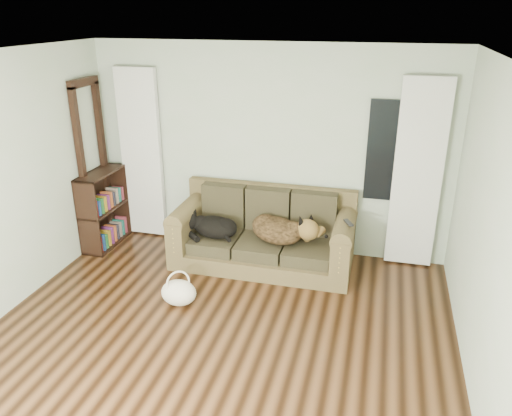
% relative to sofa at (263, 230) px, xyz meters
% --- Properties ---
extents(floor, '(5.00, 5.00, 0.00)m').
position_rel_sofa_xyz_m(floor, '(-0.07, -1.98, -0.45)').
color(floor, black).
rests_on(floor, ground).
extents(ceiling, '(5.00, 5.00, 0.00)m').
position_rel_sofa_xyz_m(ceiling, '(-0.07, -1.98, 2.15)').
color(ceiling, white).
rests_on(ceiling, ground).
extents(wall_back, '(4.50, 0.04, 2.60)m').
position_rel_sofa_xyz_m(wall_back, '(-0.07, 0.52, 0.85)').
color(wall_back, '#A4BE9D').
rests_on(wall_back, ground).
extents(wall_right, '(0.04, 5.00, 2.60)m').
position_rel_sofa_xyz_m(wall_right, '(2.18, -1.98, 0.85)').
color(wall_right, '#A4BE9D').
rests_on(wall_right, ground).
extents(curtain_left, '(0.55, 0.08, 2.25)m').
position_rel_sofa_xyz_m(curtain_left, '(-1.77, 0.44, 0.70)').
color(curtain_left, white).
rests_on(curtain_left, ground).
extents(curtain_right, '(0.55, 0.08, 2.25)m').
position_rel_sofa_xyz_m(curtain_right, '(1.73, 0.44, 0.70)').
color(curtain_right, white).
rests_on(curtain_right, ground).
extents(window_pane, '(0.50, 0.03, 1.20)m').
position_rel_sofa_xyz_m(window_pane, '(1.38, 0.50, 0.95)').
color(window_pane, black).
rests_on(window_pane, wall_back).
extents(door_casing, '(0.07, 0.60, 2.10)m').
position_rel_sofa_xyz_m(door_casing, '(-2.27, 0.07, 0.60)').
color(door_casing, black).
rests_on(door_casing, ground).
extents(sofa, '(2.16, 0.93, 0.88)m').
position_rel_sofa_xyz_m(sofa, '(0.00, 0.00, 0.00)').
color(sofa, brown).
rests_on(sofa, floor).
extents(dog_black_lab, '(0.68, 0.56, 0.25)m').
position_rel_sofa_xyz_m(dog_black_lab, '(-0.62, -0.10, 0.03)').
color(dog_black_lab, black).
rests_on(dog_black_lab, sofa).
extents(dog_shepherd, '(0.86, 0.78, 0.31)m').
position_rel_sofa_xyz_m(dog_shepherd, '(0.22, -0.04, 0.04)').
color(dog_shepherd, black).
rests_on(dog_shepherd, sofa).
extents(tv_remote, '(0.12, 0.17, 0.02)m').
position_rel_sofa_xyz_m(tv_remote, '(1.02, -0.16, 0.28)').
color(tv_remote, black).
rests_on(tv_remote, sofa).
extents(tote_bag, '(0.47, 0.43, 0.28)m').
position_rel_sofa_xyz_m(tote_bag, '(-0.65, -1.12, -0.29)').
color(tote_bag, silver).
rests_on(tote_bag, floor).
extents(bookshelf, '(0.38, 0.83, 1.01)m').
position_rel_sofa_xyz_m(bookshelf, '(-2.16, 0.02, 0.05)').
color(bookshelf, black).
rests_on(bookshelf, floor).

